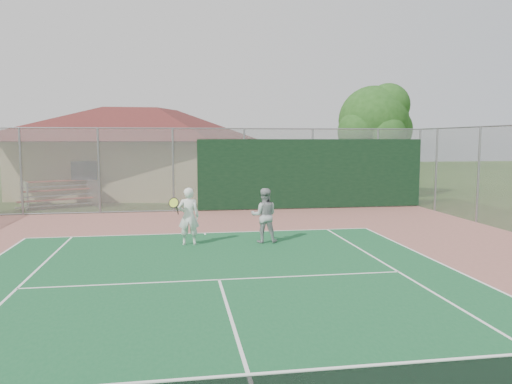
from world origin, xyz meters
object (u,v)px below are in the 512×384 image
at_px(clubhouse, 143,143).
at_px(bleachers, 59,193).
at_px(tree, 375,123).
at_px(player_white_front, 188,217).
at_px(player_grey_back, 264,216).

height_order(clubhouse, bleachers, clubhouse).
bearing_deg(clubhouse, tree, -7.36).
bearing_deg(player_white_front, clubhouse, -77.29).
xyz_separation_m(clubhouse, player_grey_back, (4.35, -14.17, -2.05)).
xyz_separation_m(bleachers, tree, (15.43, 0.88, 3.25)).
xyz_separation_m(clubhouse, tree, (11.96, -3.90, 1.01)).
bearing_deg(player_white_front, tree, -129.66).
bearing_deg(player_grey_back, tree, -118.60).
height_order(clubhouse, player_white_front, clubhouse).
distance_m(bleachers, player_white_front, 10.93).
relative_size(bleachers, tree, 0.65).
distance_m(player_white_front, player_grey_back, 2.21).
distance_m(clubhouse, bleachers, 6.31).
bearing_deg(clubhouse, player_grey_back, -62.20).
relative_size(clubhouse, player_white_front, 8.71).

